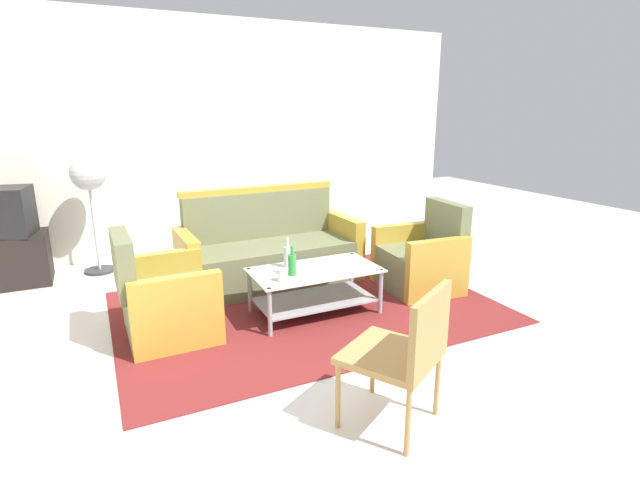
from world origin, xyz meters
name	(u,v)px	position (x,y,z in m)	size (l,w,h in m)	color
ground_plane	(335,342)	(0.00, 0.00, 0.00)	(14.00, 14.00, 0.00)	silver
wall_back	(224,137)	(0.00, 3.06, 1.40)	(6.52, 0.12, 2.80)	silver
rug	(307,307)	(0.08, 0.70, 0.01)	(3.28, 2.30, 0.01)	maroon
couch	(270,253)	(0.00, 1.46, 0.32)	(1.82, 0.79, 0.96)	#6B704C
armchair_left	(165,301)	(-1.15, 0.68, 0.29)	(0.71, 0.77, 0.85)	#6B704C
armchair_right	(421,261)	(1.31, 0.67, 0.29)	(0.75, 0.81, 0.85)	#6B704C
coffee_table	(315,284)	(0.09, 0.55, 0.27)	(1.10, 0.60, 0.40)	silver
bottle_clear	(288,256)	(-0.10, 0.71, 0.51)	(0.07, 0.07, 0.26)	silver
bottle_green	(292,264)	(-0.14, 0.50, 0.50)	(0.07, 0.07, 0.25)	#2D8C38
cup	(282,275)	(-0.27, 0.40, 0.46)	(0.08, 0.08, 0.10)	silver
tv_stand	(5,261)	(-2.44, 2.55, 0.26)	(0.80, 0.50, 0.52)	black
pedestal_fan	(89,181)	(-1.59, 2.60, 1.01)	(0.36, 0.36, 1.27)	#2D2D33
wicker_chair	(406,347)	(-0.12, -1.07, 0.49)	(0.66, 0.66, 0.84)	#AD844C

